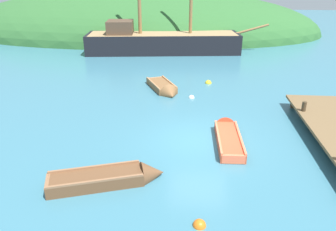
{
  "coord_description": "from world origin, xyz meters",
  "views": [
    {
      "loc": [
        -0.24,
        -12.27,
        6.3
      ],
      "look_at": [
        -1.51,
        2.15,
        0.16
      ],
      "focal_mm": 35.12,
      "sensor_mm": 36.0,
      "label": 1
    }
  ],
  "objects_px": {
    "buoy_yellow": "(208,83)",
    "rowboat_center": "(227,136)",
    "sailing_ship": "(161,45)",
    "buoy_white": "(192,98)",
    "rowboat_portside": "(164,89)",
    "buoy_orange": "(199,226)",
    "rowboat_outer_right": "(111,179)"
  },
  "relations": [
    {
      "from": "buoy_yellow",
      "to": "rowboat_center",
      "type": "bearing_deg",
      "value": -85.61
    },
    {
      "from": "sailing_ship",
      "to": "buoy_white",
      "type": "height_order",
      "value": "sailing_ship"
    },
    {
      "from": "rowboat_portside",
      "to": "buoy_orange",
      "type": "distance_m",
      "value": 11.56
    },
    {
      "from": "buoy_orange",
      "to": "buoy_white",
      "type": "bearing_deg",
      "value": 92.44
    },
    {
      "from": "rowboat_outer_right",
      "to": "rowboat_portside",
      "type": "xyz_separation_m",
      "value": [
        0.81,
        9.58,
        -0.03
      ]
    },
    {
      "from": "buoy_orange",
      "to": "buoy_yellow",
      "type": "distance_m",
      "value": 13.14
    },
    {
      "from": "rowboat_outer_right",
      "to": "rowboat_portside",
      "type": "bearing_deg",
      "value": 66.35
    },
    {
      "from": "rowboat_portside",
      "to": "buoy_yellow",
      "type": "relative_size",
      "value": 8.26
    },
    {
      "from": "rowboat_portside",
      "to": "buoy_yellow",
      "type": "xyz_separation_m",
      "value": [
        2.66,
        1.75,
        -0.12
      ]
    },
    {
      "from": "rowboat_outer_right",
      "to": "buoy_yellow",
      "type": "xyz_separation_m",
      "value": [
        3.47,
        11.34,
        -0.15
      ]
    },
    {
      "from": "rowboat_center",
      "to": "buoy_yellow",
      "type": "xyz_separation_m",
      "value": [
        -0.6,
        7.76,
        -0.12
      ]
    },
    {
      "from": "rowboat_portside",
      "to": "buoy_yellow",
      "type": "bearing_deg",
      "value": 98.42
    },
    {
      "from": "buoy_white",
      "to": "buoy_orange",
      "type": "bearing_deg",
      "value": -87.56
    },
    {
      "from": "rowboat_center",
      "to": "rowboat_outer_right",
      "type": "distance_m",
      "value": 5.41
    },
    {
      "from": "sailing_ship",
      "to": "rowboat_outer_right",
      "type": "xyz_separation_m",
      "value": [
        0.51,
        -20.36,
        -0.48
      ]
    },
    {
      "from": "rowboat_center",
      "to": "buoy_white",
      "type": "xyz_separation_m",
      "value": [
        -1.61,
        4.92,
        -0.12
      ]
    },
    {
      "from": "rowboat_portside",
      "to": "buoy_orange",
      "type": "bearing_deg",
      "value": -14.57
    },
    {
      "from": "sailing_ship",
      "to": "rowboat_portside",
      "type": "relative_size",
      "value": 4.68
    },
    {
      "from": "sailing_ship",
      "to": "rowboat_portside",
      "type": "bearing_deg",
      "value": -89.93
    },
    {
      "from": "rowboat_center",
      "to": "buoy_orange",
      "type": "distance_m",
      "value": 5.49
    },
    {
      "from": "rowboat_center",
      "to": "buoy_orange",
      "type": "relative_size",
      "value": 10.13
    },
    {
      "from": "rowboat_center",
      "to": "rowboat_portside",
      "type": "bearing_deg",
      "value": 26.66
    },
    {
      "from": "rowboat_portside",
      "to": "buoy_yellow",
      "type": "height_order",
      "value": "rowboat_portside"
    },
    {
      "from": "rowboat_portside",
      "to": "buoy_orange",
      "type": "height_order",
      "value": "rowboat_portside"
    },
    {
      "from": "buoy_yellow",
      "to": "buoy_orange",
      "type": "bearing_deg",
      "value": -92.49
    },
    {
      "from": "rowboat_center",
      "to": "buoy_yellow",
      "type": "relative_size",
      "value": 9.05
    },
    {
      "from": "sailing_ship",
      "to": "buoy_orange",
      "type": "relative_size",
      "value": 43.2
    },
    {
      "from": "buoy_yellow",
      "to": "sailing_ship",
      "type": "bearing_deg",
      "value": 113.83
    },
    {
      "from": "rowboat_outer_right",
      "to": "buoy_white",
      "type": "xyz_separation_m",
      "value": [
        2.46,
        8.49,
        -0.15
      ]
    },
    {
      "from": "buoy_yellow",
      "to": "buoy_white",
      "type": "bearing_deg",
      "value": -109.57
    },
    {
      "from": "rowboat_outer_right",
      "to": "buoy_yellow",
      "type": "bearing_deg",
      "value": 54.16
    },
    {
      "from": "rowboat_center",
      "to": "buoy_white",
      "type": "distance_m",
      "value": 5.18
    }
  ]
}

